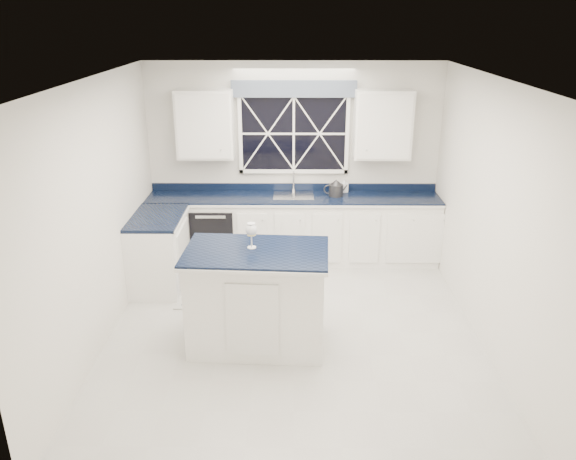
{
  "coord_description": "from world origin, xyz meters",
  "views": [
    {
      "loc": [
        -0.02,
        -5.34,
        3.28
      ],
      "look_at": [
        -0.06,
        0.4,
        1.05
      ],
      "focal_mm": 35.0,
      "sensor_mm": 36.0,
      "label": 1
    }
  ],
  "objects_px": {
    "kettle": "(336,188)",
    "dishwasher": "(215,232)",
    "island": "(257,298)",
    "faucet": "(294,181)",
    "soap_bottle": "(344,185)",
    "wine_glass": "(251,231)"
  },
  "relations": [
    {
      "from": "island",
      "to": "dishwasher",
      "type": "bearing_deg",
      "value": 111.8
    },
    {
      "from": "dishwasher",
      "to": "kettle",
      "type": "relative_size",
      "value": 2.52
    },
    {
      "from": "faucet",
      "to": "island",
      "type": "bearing_deg",
      "value": -99.06
    },
    {
      "from": "faucet",
      "to": "soap_bottle",
      "type": "relative_size",
      "value": 1.54
    },
    {
      "from": "island",
      "to": "kettle",
      "type": "distance_m",
      "value": 2.45
    },
    {
      "from": "faucet",
      "to": "island",
      "type": "height_order",
      "value": "faucet"
    },
    {
      "from": "wine_glass",
      "to": "soap_bottle",
      "type": "distance_m",
      "value": 2.58
    },
    {
      "from": "dishwasher",
      "to": "kettle",
      "type": "bearing_deg",
      "value": 1.25
    },
    {
      "from": "kettle",
      "to": "soap_bottle",
      "type": "xyz_separation_m",
      "value": [
        0.13,
        0.18,
        -0.01
      ]
    },
    {
      "from": "island",
      "to": "wine_glass",
      "type": "height_order",
      "value": "wine_glass"
    },
    {
      "from": "dishwasher",
      "to": "island",
      "type": "relative_size",
      "value": 0.55
    },
    {
      "from": "kettle",
      "to": "island",
      "type": "bearing_deg",
      "value": -114.4
    },
    {
      "from": "island",
      "to": "soap_bottle",
      "type": "height_order",
      "value": "soap_bottle"
    },
    {
      "from": "island",
      "to": "kettle",
      "type": "height_order",
      "value": "kettle"
    },
    {
      "from": "dishwasher",
      "to": "kettle",
      "type": "xyz_separation_m",
      "value": [
        1.68,
        0.04,
        0.64
      ]
    },
    {
      "from": "faucet",
      "to": "kettle",
      "type": "distance_m",
      "value": 0.6
    },
    {
      "from": "kettle",
      "to": "soap_bottle",
      "type": "relative_size",
      "value": 1.66
    },
    {
      "from": "kettle",
      "to": "dishwasher",
      "type": "bearing_deg",
      "value": -179.76
    },
    {
      "from": "island",
      "to": "kettle",
      "type": "xyz_separation_m",
      "value": [
        0.95,
        2.2,
        0.51
      ]
    },
    {
      "from": "kettle",
      "to": "wine_glass",
      "type": "xyz_separation_m",
      "value": [
        -1.0,
        -2.13,
        0.21
      ]
    },
    {
      "from": "soap_bottle",
      "to": "faucet",
      "type": "bearing_deg",
      "value": -178.58
    },
    {
      "from": "island",
      "to": "kettle",
      "type": "bearing_deg",
      "value": 69.91
    }
  ]
}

